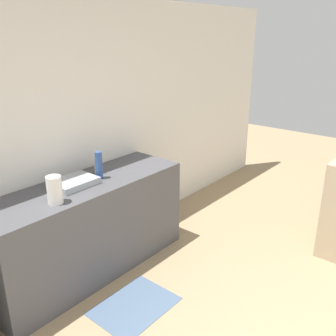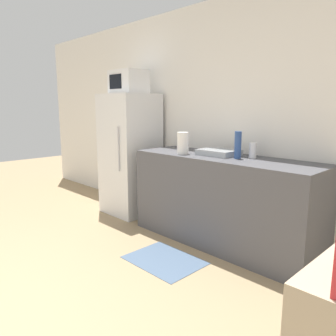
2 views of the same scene
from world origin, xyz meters
The scene contains 7 objects.
wall_back centered at (0.00, 2.98, 1.30)m, with size 8.00×0.06×2.60m, color white.
counter centered at (0.24, 2.62, 0.47)m, with size 2.03×0.64×0.93m, color #4C4C51.
sink_basin centered at (0.14, 2.66, 0.96)m, with size 0.40×0.31×0.06m, color #9EA3A8.
bottle_tall centered at (0.41, 2.61, 1.07)m, with size 0.07×0.07×0.27m, color #2D4C8C.
bottle_short centered at (0.50, 2.74, 1.01)m, with size 0.07×0.07×0.15m, color silver.
paper_towel_roll centered at (-0.19, 2.46, 1.05)m, with size 0.12×0.12×0.23m, color white.
kitchen_rug centered at (0.11, 1.90, 0.00)m, with size 0.70×0.52×0.01m, color slate.
Camera 1 is at (-1.74, -0.03, 2.25)m, focal length 40.00 mm.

